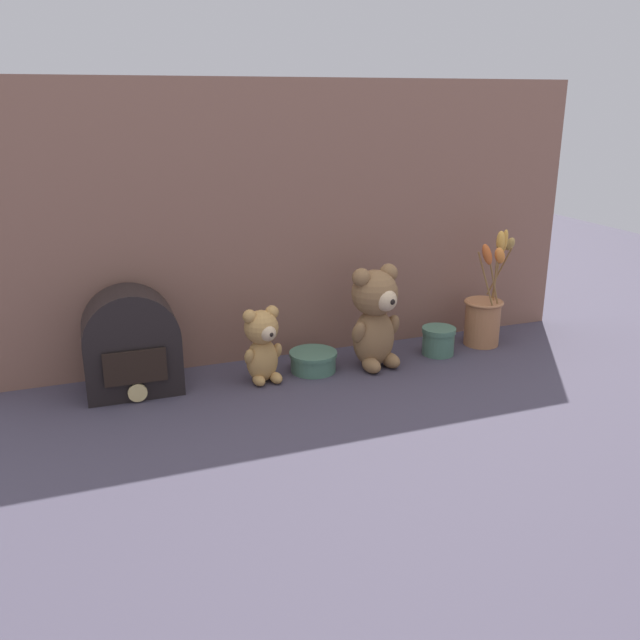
{
  "coord_description": "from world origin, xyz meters",
  "views": [
    {
      "loc": [
        -0.51,
        -1.35,
        0.61
      ],
      "look_at": [
        0.0,
        0.02,
        0.13
      ],
      "focal_mm": 38.0,
      "sensor_mm": 36.0,
      "label": 1
    }
  ],
  "objects": [
    {
      "name": "ground_plane",
      "position": [
        0.0,
        0.0,
        0.0
      ],
      "size": [
        4.0,
        4.0,
        0.0
      ],
      "primitive_type": "plane",
      "color": "#3D3847"
    },
    {
      "name": "backdrop_wall",
      "position": [
        0.0,
        0.17,
        0.33
      ],
      "size": [
        1.47,
        0.02,
        0.66
      ],
      "color": "#845B4C",
      "rests_on": "ground"
    },
    {
      "name": "teddy_bear_large",
      "position": [
        0.14,
        0.01,
        0.13
      ],
      "size": [
        0.14,
        0.12,
        0.25
      ],
      "color": "olive",
      "rests_on": "ground"
    },
    {
      "name": "teddy_bear_medium",
      "position": [
        -0.14,
        0.02,
        0.09
      ],
      "size": [
        0.1,
        0.09,
        0.17
      ],
      "color": "tan",
      "rests_on": "ground"
    },
    {
      "name": "flower_vase",
      "position": [
        0.46,
        0.05,
        0.08
      ],
      "size": [
        0.15,
        0.12,
        0.3
      ],
      "color": "#AD7047",
      "rests_on": "ground"
    },
    {
      "name": "vintage_radio",
      "position": [
        -0.42,
        0.07,
        0.1
      ],
      "size": [
        0.2,
        0.13,
        0.23
      ],
      "color": "black",
      "rests_on": "ground"
    },
    {
      "name": "decorative_tin_tall",
      "position": [
        -0.01,
        0.04,
        0.02
      ],
      "size": [
        0.11,
        0.11,
        0.05
      ],
      "color": "#47705B",
      "rests_on": "ground"
    },
    {
      "name": "decorative_tin_short",
      "position": [
        0.32,
        0.03,
        0.04
      ],
      "size": [
        0.08,
        0.08,
        0.07
      ],
      "color": "#47705B",
      "rests_on": "ground"
    }
  ]
}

